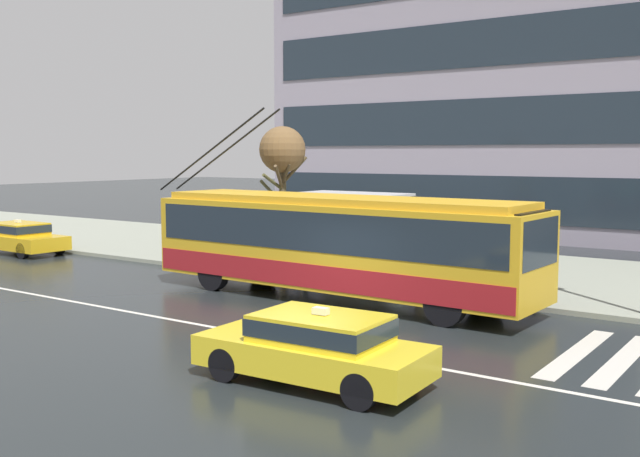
# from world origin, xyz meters

# --- Properties ---
(ground_plane) EXTENTS (160.00, 160.00, 0.00)m
(ground_plane) POSITION_xyz_m (0.00, 0.00, 0.00)
(ground_plane) COLOR #212628
(sidewalk_slab) EXTENTS (80.00, 10.00, 0.14)m
(sidewalk_slab) POSITION_xyz_m (0.00, 9.89, 0.07)
(sidewalk_slab) COLOR gray
(sidewalk_slab) RESTS_ON ground_plane
(crosswalk_stripe_edge_near) EXTENTS (0.44, 4.40, 0.01)m
(crosswalk_stripe_edge_near) POSITION_xyz_m (6.00, 1.44, 0.00)
(crosswalk_stripe_edge_near) COLOR beige
(crosswalk_stripe_edge_near) RESTS_ON ground_plane
(crosswalk_stripe_inner_a) EXTENTS (0.44, 4.40, 0.01)m
(crosswalk_stripe_inner_a) POSITION_xyz_m (6.90, 1.44, 0.00)
(crosswalk_stripe_inner_a) COLOR beige
(crosswalk_stripe_inner_a) RESTS_ON ground_plane
(lane_centre_line) EXTENTS (72.00, 0.14, 0.01)m
(lane_centre_line) POSITION_xyz_m (0.00, -1.20, 0.00)
(lane_centre_line) COLOR silver
(lane_centre_line) RESTS_ON ground_plane
(trolleybus) EXTENTS (12.81, 2.95, 5.44)m
(trolleybus) POSITION_xyz_m (-1.18, 3.29, 1.60)
(trolleybus) COLOR gold
(trolleybus) RESTS_ON ground_plane
(taxi_oncoming_near) EXTENTS (4.29, 1.94, 1.39)m
(taxi_oncoming_near) POSITION_xyz_m (2.75, -3.29, 0.70)
(taxi_oncoming_near) COLOR yellow
(taxi_oncoming_near) RESTS_ON ground_plane
(taxi_far_behind) EXTENTS (4.38, 1.93, 1.39)m
(taxi_far_behind) POSITION_xyz_m (-17.14, 3.77, 0.70)
(taxi_far_behind) COLOR gold
(taxi_far_behind) RESTS_ON ground_plane
(bus_shelter) EXTENTS (3.72, 1.66, 2.65)m
(bus_shelter) POSITION_xyz_m (-2.99, 7.30, 2.10)
(bus_shelter) COLOR gray
(bus_shelter) RESTS_ON sidewalk_slab
(pedestrian_at_shelter) EXTENTS (1.62, 1.62, 1.91)m
(pedestrian_at_shelter) POSITION_xyz_m (1.94, 6.91, 1.71)
(pedestrian_at_shelter) COLOR black
(pedestrian_at_shelter) RESTS_ON sidewalk_slab
(pedestrian_approaching_curb) EXTENTS (1.49, 1.49, 2.04)m
(pedestrian_approaching_curb) POSITION_xyz_m (0.35, 5.53, 1.81)
(pedestrian_approaching_curb) COLOR brown
(pedestrian_approaching_curb) RESTS_ON sidewalk_slab
(pedestrian_walking_past) EXTENTS (1.13, 1.13, 1.99)m
(pedestrian_walking_past) POSITION_xyz_m (-5.38, 7.28, 1.73)
(pedestrian_walking_past) COLOR black
(pedestrian_walking_past) RESTS_ON sidewalk_slab
(pedestrian_waiting_by_pole) EXTENTS (1.30, 1.30, 1.94)m
(pedestrian_waiting_by_pole) POSITION_xyz_m (0.21, 6.59, 1.66)
(pedestrian_waiting_by_pole) COLOR #584748
(pedestrian_waiting_by_pole) RESTS_ON sidewalk_slab
(street_tree_bare) EXTENTS (1.84, 1.79, 4.94)m
(street_tree_bare) POSITION_xyz_m (-6.24, 7.34, 4.11)
(street_tree_bare) COLOR brown
(street_tree_bare) RESTS_ON sidewalk_slab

